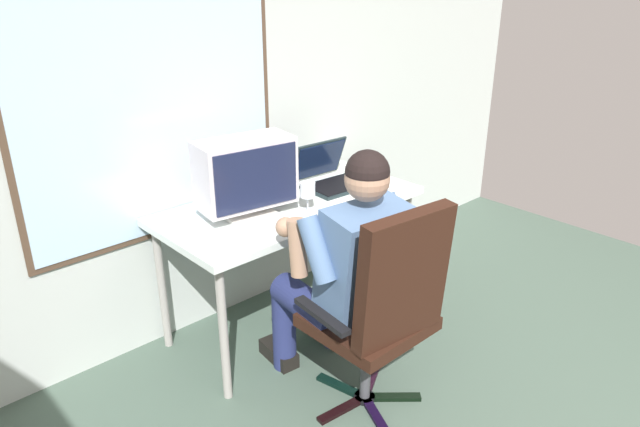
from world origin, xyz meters
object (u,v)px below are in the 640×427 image
Objects in this scene: desk at (290,213)px; crt_monitor at (245,173)px; desk_speaker at (285,177)px; wine_glass at (308,191)px; office_chair at (385,304)px; laptop at (329,174)px; person_seated at (347,268)px.

desk is 2.80× the size of crt_monitor.
crt_monitor is 0.39m from desk_speaker.
crt_monitor reaches higher than desk_speaker.
wine_glass is (-0.01, -0.15, 0.17)m from desk.
laptop is (0.53, 0.91, 0.23)m from office_chair.
desk is 0.39m from crt_monitor.
person_seated reaches higher than wine_glass.
desk_speaker reaches higher than desk.
person_seated is at bearing -105.73° from desk.
desk_speaker is (-0.26, 0.07, 0.02)m from laptop.
crt_monitor is at bearing 99.63° from person_seated.
crt_monitor reaches higher than desk.
wine_glass is 0.89× the size of desk_speaker.
wine_glass is at bearing -148.67° from laptop.
crt_monitor is at bearing -161.02° from desk_speaker.
laptop is at bearing 59.68° from office_chair.
crt_monitor reaches higher than laptop.
person_seated reaches higher than office_chair.
wine_glass is (-0.35, -0.21, 0.04)m from laptop.
person_seated is at bearing -109.75° from wine_glass.
desk is 0.88m from office_chair.
laptop is 0.41m from wine_glass.
office_chair is at bearing -95.52° from person_seated.
wine_glass is 0.30m from desk_speaker.
wine_glass is at bearing 75.29° from office_chair.
desk is 8.25× the size of desk_speaker.
person_seated is (0.02, 0.26, 0.06)m from office_chair.
desk_speaker is (0.09, 0.28, -0.02)m from wine_glass.
wine_glass is (0.16, 0.44, 0.21)m from person_seated.
laptop is at bearing 10.17° from desk.
person_seated reaches higher than desk.
office_chair is 0.95m from crt_monitor.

